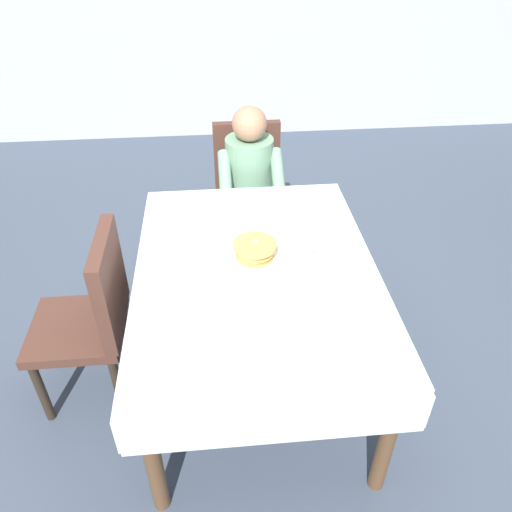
# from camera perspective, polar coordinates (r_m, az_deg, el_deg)

# --- Properties ---
(ground_plane) EXTENTS (14.00, 14.00, 0.00)m
(ground_plane) POSITION_cam_1_polar(r_m,az_deg,el_deg) (2.78, 0.02, -13.40)
(ground_plane) COLOR #3D4756
(dining_table_main) EXTENTS (1.12, 1.52, 0.74)m
(dining_table_main) POSITION_cam_1_polar(r_m,az_deg,el_deg) (2.32, 0.02, -3.01)
(dining_table_main) COLOR silver
(dining_table_main) RESTS_ON ground
(chair_diner) EXTENTS (0.44, 0.45, 0.93)m
(chair_diner) POSITION_cam_1_polar(r_m,az_deg,el_deg) (3.36, -0.90, 8.19)
(chair_diner) COLOR #4C2D23
(chair_diner) RESTS_ON ground
(diner_person) EXTENTS (0.40, 0.43, 1.12)m
(diner_person) POSITION_cam_1_polar(r_m,az_deg,el_deg) (3.16, -0.69, 9.06)
(diner_person) COLOR gray
(diner_person) RESTS_ON ground
(chair_left_side) EXTENTS (0.45, 0.44, 0.93)m
(chair_left_side) POSITION_cam_1_polar(r_m,az_deg,el_deg) (2.47, -18.21, -6.10)
(chair_left_side) COLOR #4C2D23
(chair_left_side) RESTS_ON ground
(plate_breakfast) EXTENTS (0.28, 0.28, 0.02)m
(plate_breakfast) POSITION_cam_1_polar(r_m,az_deg,el_deg) (2.30, -0.08, -0.26)
(plate_breakfast) COLOR white
(plate_breakfast) RESTS_ON dining_table_main
(breakfast_stack) EXTENTS (0.20, 0.20, 0.09)m
(breakfast_stack) POSITION_cam_1_polar(r_m,az_deg,el_deg) (2.27, -0.13, 0.73)
(breakfast_stack) COLOR tan
(breakfast_stack) RESTS_ON plate_breakfast
(cup_coffee) EXTENTS (0.11, 0.08, 0.08)m
(cup_coffee) POSITION_cam_1_polar(r_m,az_deg,el_deg) (2.28, 5.56, 0.28)
(cup_coffee) COLOR white
(cup_coffee) RESTS_ON dining_table_main
(syrup_pitcher) EXTENTS (0.08, 0.08, 0.07)m
(syrup_pitcher) POSITION_cam_1_polar(r_m,az_deg,el_deg) (2.35, -6.77, 1.28)
(syrup_pitcher) COLOR silver
(syrup_pitcher) RESTS_ON dining_table_main
(fork_left_of_plate) EXTENTS (0.02, 0.18, 0.00)m
(fork_left_of_plate) POSITION_cam_1_polar(r_m,az_deg,el_deg) (2.28, -4.78, -0.94)
(fork_left_of_plate) COLOR silver
(fork_left_of_plate) RESTS_ON dining_table_main
(knife_right_of_plate) EXTENTS (0.04, 0.20, 0.00)m
(knife_right_of_plate) POSITION_cam_1_polar(r_m,az_deg,el_deg) (2.31, 4.67, -0.40)
(knife_right_of_plate) COLOR silver
(knife_right_of_plate) RESTS_ON dining_table_main
(spoon_near_edge) EXTENTS (0.15, 0.05, 0.00)m
(spoon_near_edge) POSITION_cam_1_polar(r_m,az_deg,el_deg) (2.04, 1.02, -6.26)
(spoon_near_edge) COLOR silver
(spoon_near_edge) RESTS_ON dining_table_main
(napkin_folded) EXTENTS (0.17, 0.13, 0.01)m
(napkin_folded) POSITION_cam_1_polar(r_m,az_deg,el_deg) (2.18, -8.20, -3.36)
(napkin_folded) COLOR white
(napkin_folded) RESTS_ON dining_table_main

